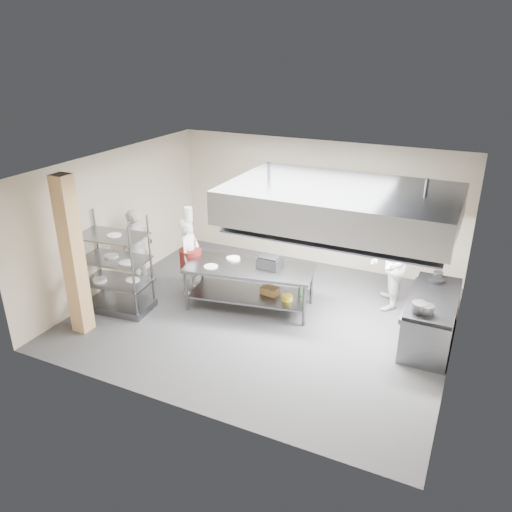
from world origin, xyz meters
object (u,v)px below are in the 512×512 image
at_px(cooking_range, 431,320).
at_px(griddle, 270,263).
at_px(chef_plating, 137,250).
at_px(stockpot, 419,307).
at_px(island, 250,287).
at_px(chef_line, 389,263).
at_px(pass_rack, 115,264).
at_px(chef_head, 190,257).

bearing_deg(cooking_range, griddle, -177.39).
height_order(cooking_range, chef_plating, chef_plating).
height_order(cooking_range, stockpot, stockpot).
distance_m(chef_plating, griddle, 2.98).
distance_m(island, chef_line, 2.83).
distance_m(pass_rack, chef_line, 5.44).
bearing_deg(cooking_range, chef_head, -177.66).
bearing_deg(island, griddle, 8.46).
height_order(griddle, stockpot, griddle).
bearing_deg(island, chef_line, 15.73).
bearing_deg(pass_rack, cooking_range, 7.05).
relative_size(cooking_range, chef_line, 1.04).
height_order(chef_head, chef_plating, chef_plating).
bearing_deg(chef_head, griddle, -91.91).
relative_size(chef_plating, stockpot, 7.19).
distance_m(pass_rack, cooking_range, 6.09).
bearing_deg(chef_line, stockpot, 16.76).
height_order(chef_head, griddle, chef_head).
bearing_deg(griddle, stockpot, -9.22).
bearing_deg(pass_rack, island, 19.71).
xyz_separation_m(chef_line, chef_plating, (-5.07, -1.48, -0.05)).
xyz_separation_m(pass_rack, cooking_range, (5.88, 1.47, -0.57)).
distance_m(cooking_range, griddle, 3.19).
bearing_deg(chef_head, chef_plating, 102.13).
bearing_deg(cooking_range, stockpot, -103.61).
distance_m(chef_plating, stockpot, 5.91).
xyz_separation_m(island, griddle, (0.38, 0.13, 0.56)).
distance_m(cooking_range, chef_head, 4.97).
xyz_separation_m(chef_head, stockpot, (4.78, -0.49, 0.15)).
bearing_deg(pass_rack, chef_head, 46.65).
relative_size(island, chef_plating, 1.40).
relative_size(chef_head, stockpot, 6.56).
bearing_deg(chef_plating, griddle, 94.73).
distance_m(cooking_range, chef_line, 1.49).
bearing_deg(pass_rack, chef_plating, 95.07).
xyz_separation_m(island, stockpot, (3.33, -0.42, 0.53)).
xyz_separation_m(griddle, stockpot, (2.96, -0.55, -0.03)).
bearing_deg(chef_line, island, -73.85).
relative_size(island, pass_rack, 1.29).
relative_size(chef_head, chef_plating, 0.91).
bearing_deg(stockpot, chef_line, 116.84).
xyz_separation_m(pass_rack, stockpot, (5.71, 0.77, 0.00)).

